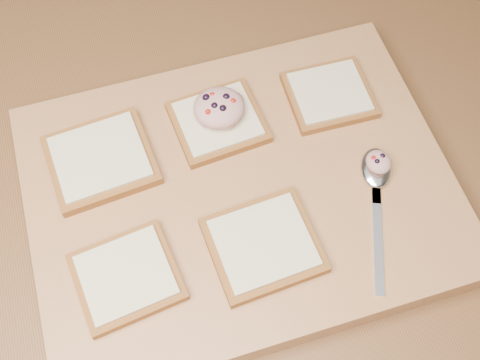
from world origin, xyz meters
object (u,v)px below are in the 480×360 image
at_px(bread_far_center, 218,122).
at_px(cutting_board, 240,193).
at_px(tuna_salad_dollop, 219,107).
at_px(spoon, 376,178).

bearing_deg(bread_far_center, cutting_board, -89.23).
xyz_separation_m(tuna_salad_dollop, spoon, (0.17, -0.15, -0.03)).
bearing_deg(spoon, bread_far_center, 140.31).
bearing_deg(bread_far_center, spoon, -39.69).
relative_size(cutting_board, spoon, 2.77).
relative_size(cutting_board, tuna_salad_dollop, 7.90).
relative_size(cutting_board, bread_far_center, 4.36).
bearing_deg(tuna_salad_dollop, bread_far_center, -125.62).
xyz_separation_m(cutting_board, tuna_salad_dollop, (0.00, 0.10, 0.05)).
bearing_deg(tuna_salad_dollop, spoon, -41.38).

